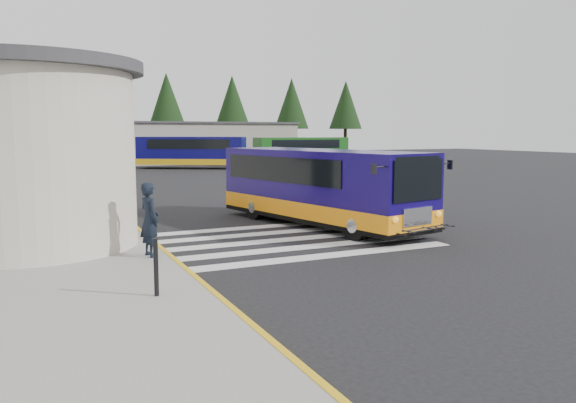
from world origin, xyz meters
name	(u,v)px	position (x,y,z in m)	size (l,w,h in m)	color
ground	(284,235)	(0.00, 0.00, 0.00)	(140.00, 140.00, 0.00)	black
curb_strip	(129,222)	(-4.05, 4.00, 0.08)	(0.12, 34.00, 0.16)	gold
crosswalk	(280,240)	(-0.50, -0.80, 0.01)	(8.00, 5.35, 0.01)	silver
depot_building	(166,143)	(6.00, 42.00, 2.11)	(26.40, 8.40, 4.20)	gray
tree_line	(152,100)	(6.29, 50.00, 6.77)	(58.40, 4.40, 10.00)	black
transit_bus	(321,189)	(1.87, 1.12, 1.22)	(4.55, 9.31, 2.55)	#120755
pedestrian_a	(150,219)	(-4.50, -1.99, 1.05)	(0.66, 0.43, 1.80)	black
pedestrian_b	(48,219)	(-6.71, -0.59, 1.02)	(0.84, 0.66, 1.73)	black
bollard	(156,267)	(-5.08, -5.41, 0.69)	(0.09, 0.09, 1.07)	black
far_bus_a	(192,151)	(6.05, 32.48, 1.55)	(9.30, 6.79, 2.38)	#0A0757
far_bus_b	(301,150)	(16.64, 32.41, 1.49)	(8.98, 2.81, 2.30)	#155115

